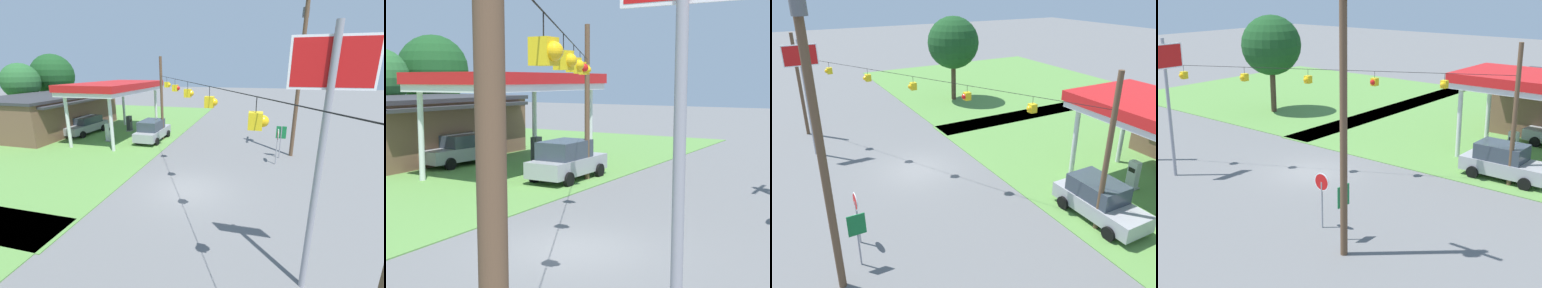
# 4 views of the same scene
# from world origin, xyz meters

# --- Properties ---
(ground_plane) EXTENTS (160.00, 160.00, 0.00)m
(ground_plane) POSITION_xyz_m (0.00, 0.00, 0.00)
(ground_plane) COLOR slate
(grass_verge_station_corner) EXTENTS (36.00, 28.00, 0.04)m
(grass_verge_station_corner) POSITION_xyz_m (11.72, 17.81, 0.02)
(grass_verge_station_corner) COLOR #5B8E42
(grass_verge_station_corner) RESTS_ON ground
(gas_station_canopy) EXTENTS (10.62, 5.37, 5.15)m
(gas_station_canopy) POSITION_xyz_m (9.72, 9.56, 4.64)
(gas_station_canopy) COLOR silver
(gas_station_canopy) RESTS_ON ground
(gas_station_store) EXTENTS (12.96, 8.57, 3.76)m
(gas_station_store) POSITION_xyz_m (10.32, 17.79, 1.89)
(gas_station_store) COLOR brown
(gas_station_store) RESTS_ON ground
(fuel_pump_near) EXTENTS (0.71, 0.56, 1.63)m
(fuel_pump_near) POSITION_xyz_m (7.74, 9.56, 0.77)
(fuel_pump_near) COLOR gray
(fuel_pump_near) RESTS_ON ground
(fuel_pump_far) EXTENTS (0.71, 0.56, 1.63)m
(fuel_pump_far) POSITION_xyz_m (11.70, 9.56, 0.77)
(fuel_pump_far) COLOR gray
(fuel_pump_far) RESTS_ON ground
(car_at_pumps_front) EXTENTS (4.66, 2.11, 1.93)m
(car_at_pumps_front) POSITION_xyz_m (8.83, 5.75, 0.98)
(car_at_pumps_front) COLOR #9E9EA3
(car_at_pumps_front) RESTS_ON ground
(car_at_pumps_rear) EXTENTS (5.14, 2.40, 1.74)m
(car_at_pumps_rear) POSITION_xyz_m (9.72, 13.36, 0.90)
(car_at_pumps_rear) COLOR #9E9EA3
(car_at_pumps_rear) RESTS_ON ground
(stop_sign_overhead) EXTENTS (0.22, 2.01, 7.45)m
(stop_sign_overhead) POSITION_xyz_m (-5.34, -5.04, 5.29)
(stop_sign_overhead) COLOR gray
(stop_sign_overhead) RESTS_ON ground
(signal_span_gantry) EXTENTS (19.19, 10.24, 7.40)m
(signal_span_gantry) POSITION_xyz_m (-0.00, -0.02, 4.13)
(signal_span_gantry) COLOR brown
(signal_span_gantry) RESTS_ON ground
(tree_far_back) EXTENTS (5.52, 5.52, 8.28)m
(tree_far_back) POSITION_xyz_m (17.69, 23.64, 5.51)
(tree_far_back) COLOR #4C3828
(tree_far_back) RESTS_ON ground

